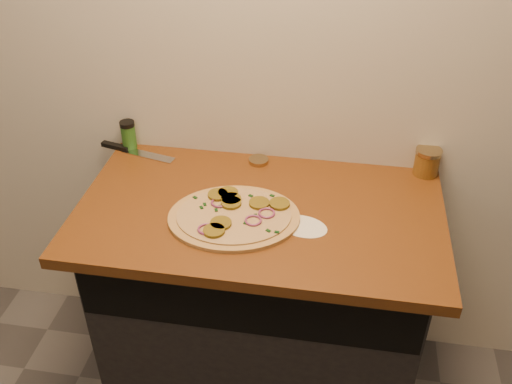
% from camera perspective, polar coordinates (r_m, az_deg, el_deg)
% --- Properties ---
extents(cabinet, '(1.10, 0.60, 0.86)m').
position_cam_1_polar(cabinet, '(2.20, 0.45, -10.97)').
color(cabinet, black).
rests_on(cabinet, ground).
extents(countertop, '(1.20, 0.70, 0.04)m').
position_cam_1_polar(countertop, '(1.88, 0.37, -2.10)').
color(countertop, brown).
rests_on(countertop, cabinet).
extents(pizza, '(0.48, 0.48, 0.03)m').
position_cam_1_polar(pizza, '(1.82, -2.19, -2.37)').
color(pizza, tan).
rests_on(pizza, countertop).
extents(chefs_knife, '(0.31, 0.10, 0.02)m').
position_cam_1_polar(chefs_knife, '(2.21, -12.42, 4.07)').
color(chefs_knife, '#B7BAC1').
rests_on(chefs_knife, countertop).
extents(mason_jar_lid, '(0.08, 0.08, 0.02)m').
position_cam_1_polar(mason_jar_lid, '(2.10, 0.26, 3.16)').
color(mason_jar_lid, '#9A8359').
rests_on(mason_jar_lid, countertop).
extents(salsa_jar, '(0.09, 0.09, 0.10)m').
position_cam_1_polar(salsa_jar, '(2.10, 16.73, 2.94)').
color(salsa_jar, '#A71510').
rests_on(salsa_jar, countertop).
extents(spice_shaker, '(0.06, 0.06, 0.11)m').
position_cam_1_polar(spice_shaker, '(2.21, -12.63, 5.60)').
color(spice_shaker, '#275D1D').
rests_on(spice_shaker, countertop).
extents(flour_spill, '(0.19, 0.19, 0.00)m').
position_cam_1_polar(flour_spill, '(1.80, 4.72, -3.45)').
color(flour_spill, silver).
rests_on(flour_spill, countertop).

